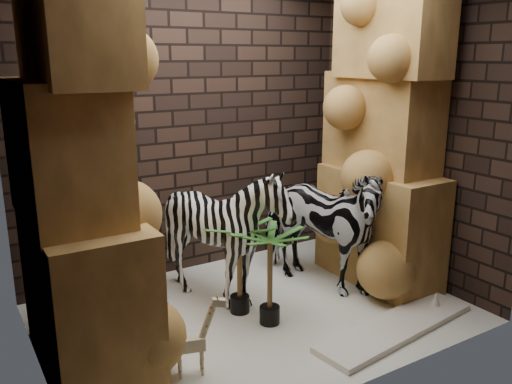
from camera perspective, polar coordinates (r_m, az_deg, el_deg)
floor at (r=4.71m, az=-0.03°, el=-12.95°), size 3.50×3.50×0.00m
wall_back at (r=5.33m, az=-7.15°, el=7.15°), size 3.50×0.00×3.50m
wall_front at (r=3.25m, az=11.60°, el=2.28°), size 3.50×0.00×3.50m
wall_left at (r=3.65m, az=-24.15°, el=2.61°), size 0.00×3.00×3.00m
wall_right at (r=5.35m, az=16.25°, el=6.72°), size 0.00×3.00×3.00m
rock_pillar_left at (r=3.71m, az=-18.81°, el=3.28°), size 0.68×1.30×3.00m
rock_pillar_right at (r=5.12m, az=13.74°, el=6.54°), size 0.58×1.25×3.00m
zebra_right at (r=4.97m, az=6.64°, el=-2.43°), size 1.02×1.39×1.47m
zebra_left at (r=4.69m, az=-3.38°, el=-5.30°), size 1.45×1.59×1.17m
giraffe_toy at (r=3.80m, az=-7.15°, el=-15.14°), size 0.33×0.19×0.60m
palm_front at (r=4.56m, az=-1.79°, el=-8.11°), size 0.36×0.36×0.84m
palm_back at (r=4.38m, az=1.51°, el=-9.19°), size 0.36×0.36×0.82m
surfboard at (r=4.59m, az=14.89°, el=-13.92°), size 1.61×0.58×0.05m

